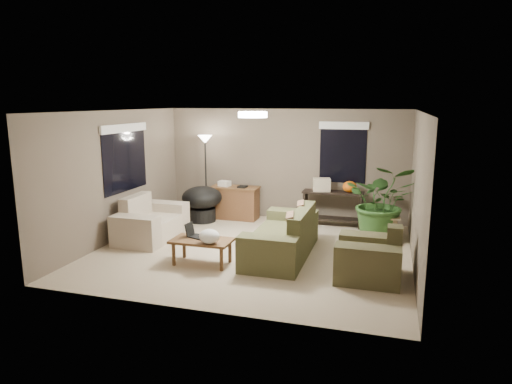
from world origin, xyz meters
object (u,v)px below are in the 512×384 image
(console_table, at_px, (333,206))
(floor_lamp, at_px, (205,149))
(main_sofa, at_px, (284,239))
(houseplant, at_px, (382,210))
(cat_scratching_post, at_px, (394,232))
(loveseat, at_px, (150,224))
(papasan_chair, at_px, (202,201))
(armchair, at_px, (369,259))
(desk, at_px, (235,203))
(coffee_table, at_px, (202,243))

(console_table, height_order, floor_lamp, floor_lamp)
(main_sofa, bearing_deg, houseplant, 43.38)
(console_table, relative_size, floor_lamp, 0.68)
(main_sofa, height_order, cat_scratching_post, main_sofa)
(loveseat, relative_size, cat_scratching_post, 3.20)
(main_sofa, xyz_separation_m, floor_lamp, (-2.32, 2.06, 1.30))
(papasan_chair, xyz_separation_m, houseplant, (3.89, -0.22, 0.11))
(armchair, distance_m, console_table, 3.03)
(desk, bearing_deg, papasan_chair, -145.68)
(armchair, distance_m, houseplant, 2.19)
(loveseat, bearing_deg, coffee_table, -34.10)
(loveseat, height_order, floor_lamp, floor_lamp)
(coffee_table, height_order, cat_scratching_post, cat_scratching_post)
(console_table, height_order, papasan_chair, papasan_chair)
(console_table, relative_size, cat_scratching_post, 2.60)
(desk, distance_m, console_table, 2.22)
(desk, xyz_separation_m, console_table, (2.22, 0.06, 0.06))
(main_sofa, height_order, loveseat, same)
(console_table, xyz_separation_m, papasan_chair, (-2.85, -0.49, 0.03))
(loveseat, height_order, console_table, loveseat)
(armchair, height_order, papasan_chair, armchair)
(main_sofa, bearing_deg, floor_lamp, 138.41)
(desk, bearing_deg, main_sofa, -52.60)
(armchair, height_order, coffee_table, armchair)
(main_sofa, xyz_separation_m, desk, (-1.66, 2.17, 0.08))
(cat_scratching_post, bearing_deg, armchair, -100.53)
(main_sofa, xyz_separation_m, houseplant, (1.60, 1.52, 0.28))
(main_sofa, bearing_deg, armchair, -23.52)
(papasan_chair, bearing_deg, cat_scratching_post, -6.28)
(console_table, bearing_deg, cat_scratching_post, -36.41)
(armchair, height_order, floor_lamp, floor_lamp)
(main_sofa, xyz_separation_m, console_table, (0.56, 2.23, 0.14))
(console_table, bearing_deg, armchair, -72.14)
(coffee_table, xyz_separation_m, desk, (-0.45, 2.98, 0.02))
(papasan_chair, distance_m, floor_lamp, 1.18)
(coffee_table, relative_size, floor_lamp, 0.52)
(desk, relative_size, cat_scratching_post, 2.20)
(desk, relative_size, papasan_chair, 1.14)
(loveseat, xyz_separation_m, cat_scratching_post, (4.61, 1.04, -0.08))
(armchair, relative_size, cat_scratching_post, 2.00)
(armchair, relative_size, coffee_table, 1.00)
(papasan_chair, relative_size, floor_lamp, 0.51)
(cat_scratching_post, bearing_deg, desk, 165.82)
(loveseat, distance_m, desk, 2.22)
(loveseat, distance_m, console_table, 3.87)
(coffee_table, relative_size, console_table, 0.77)
(armchair, bearing_deg, houseplant, 87.06)
(desk, bearing_deg, coffee_table, -81.39)
(armchair, xyz_separation_m, console_table, (-0.93, 2.88, 0.14))
(loveseat, bearing_deg, console_table, 30.93)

